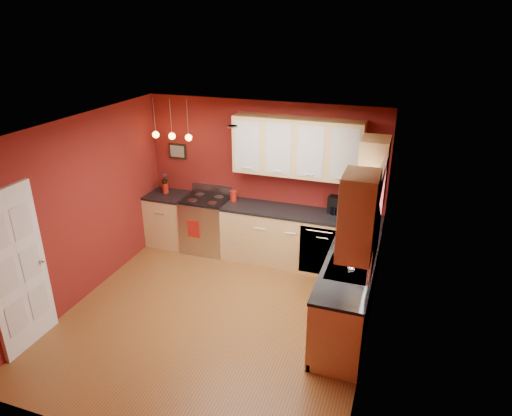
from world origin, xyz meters
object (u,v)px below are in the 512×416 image
(gas_range, at_px, (207,224))
(coffee_maker, at_px, (334,205))
(red_canister, at_px, (233,196))
(soap_pump, at_px, (351,270))
(sink, at_px, (348,270))

(gas_range, relative_size, coffee_maker, 4.00)
(red_canister, xyz_separation_m, soap_pump, (2.20, -1.77, -0.01))
(gas_range, distance_m, red_canister, 0.73)
(sink, distance_m, soap_pump, 0.22)
(sink, bearing_deg, red_canister, 143.64)
(sink, distance_m, coffee_maker, 1.71)
(soap_pump, bearing_deg, red_canister, 141.20)
(gas_range, bearing_deg, sink, -29.78)
(gas_range, height_order, red_canister, red_canister)
(red_canister, bearing_deg, sink, -36.36)
(red_canister, xyz_separation_m, coffee_maker, (1.68, 0.05, 0.04))
(sink, relative_size, soap_pump, 4.11)
(soap_pump, bearing_deg, sink, 105.01)
(red_canister, bearing_deg, coffee_maker, 1.66)
(gas_range, distance_m, coffee_maker, 2.24)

